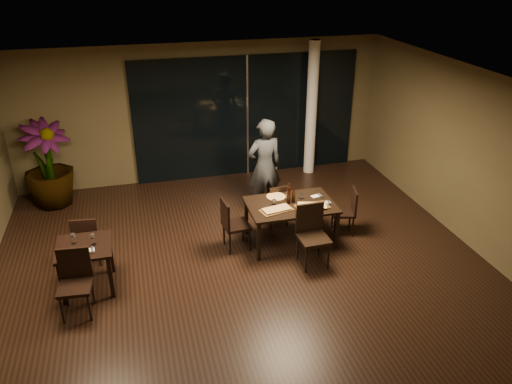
# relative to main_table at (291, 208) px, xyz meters

# --- Properties ---
(ground) EXTENTS (8.00, 8.00, 0.00)m
(ground) POSITION_rel_main_table_xyz_m (-1.00, -0.80, -0.68)
(ground) COLOR black
(ground) RESTS_ON ground
(wall_back) EXTENTS (8.00, 0.10, 3.00)m
(wall_back) POSITION_rel_main_table_xyz_m (-1.00, 3.25, 0.82)
(wall_back) COLOR brown
(wall_back) RESTS_ON ground
(wall_right) EXTENTS (0.10, 8.00, 3.00)m
(wall_right) POSITION_rel_main_table_xyz_m (3.05, -0.80, 0.82)
(wall_right) COLOR brown
(wall_right) RESTS_ON ground
(ceiling) EXTENTS (8.00, 8.00, 0.04)m
(ceiling) POSITION_rel_main_table_xyz_m (-1.00, -0.80, 2.34)
(ceiling) COLOR silver
(ceiling) RESTS_ON wall_back
(window_panel) EXTENTS (5.00, 0.06, 2.70)m
(window_panel) POSITION_rel_main_table_xyz_m (0.00, 3.16, 0.67)
(window_panel) COLOR black
(window_panel) RESTS_ON ground
(column) EXTENTS (0.24, 0.24, 3.00)m
(column) POSITION_rel_main_table_xyz_m (1.40, 2.85, 0.82)
(column) COLOR white
(column) RESTS_ON ground
(main_table) EXTENTS (1.50, 1.00, 0.75)m
(main_table) POSITION_rel_main_table_xyz_m (0.00, 0.00, 0.00)
(main_table) COLOR black
(main_table) RESTS_ON ground
(side_table) EXTENTS (0.80, 0.80, 0.75)m
(side_table) POSITION_rel_main_table_xyz_m (-3.40, -0.50, -0.05)
(side_table) COLOR black
(side_table) RESTS_ON ground
(chair_main_far) EXTENTS (0.43, 0.43, 0.86)m
(chair_main_far) POSITION_rel_main_table_xyz_m (-0.06, 0.59, -0.20)
(chair_main_far) COLOR black
(chair_main_far) RESTS_ON ground
(chair_main_near) EXTENTS (0.48, 0.48, 1.02)m
(chair_main_near) POSITION_rel_main_table_xyz_m (0.14, -0.69, -0.10)
(chair_main_near) COLOR black
(chair_main_near) RESTS_ON ground
(chair_main_left) EXTENTS (0.47, 0.47, 0.94)m
(chair_main_left) POSITION_rel_main_table_xyz_m (-1.04, 0.03, -0.15)
(chair_main_left) COLOR black
(chair_main_left) RESTS_ON ground
(chair_main_right) EXTENTS (0.49, 0.49, 0.86)m
(chair_main_right) POSITION_rel_main_table_xyz_m (1.10, 0.04, -0.20)
(chair_main_right) COLOR black
(chair_main_right) RESTS_ON ground
(chair_side_far) EXTENTS (0.46, 0.46, 0.89)m
(chair_side_far) POSITION_rel_main_table_xyz_m (-3.41, 0.16, -0.18)
(chair_side_far) COLOR black
(chair_side_far) RESTS_ON ground
(chair_side_near) EXTENTS (0.49, 0.49, 0.97)m
(chair_side_near) POSITION_rel_main_table_xyz_m (-3.52, -1.02, -0.13)
(chair_side_near) COLOR black
(chair_side_near) RESTS_ON ground
(diner) EXTENTS (0.69, 0.51, 1.90)m
(diner) POSITION_rel_main_table_xyz_m (-0.13, 1.23, 0.28)
(diner) COLOR #2A2C2F
(diner) RESTS_ON ground
(potted_plant) EXTENTS (1.32, 1.32, 1.75)m
(potted_plant) POSITION_rel_main_table_xyz_m (-4.20, 2.60, 0.20)
(potted_plant) COLOR #174517
(potted_plant) RESTS_ON ground
(pizza_board_left) EXTENTS (0.60, 0.40, 0.01)m
(pizza_board_left) POSITION_rel_main_table_xyz_m (-0.31, -0.17, 0.08)
(pizza_board_left) COLOR #4B3318
(pizza_board_left) RESTS_ON main_table
(pizza_board_right) EXTENTS (0.59, 0.32, 0.01)m
(pizza_board_right) POSITION_rel_main_table_xyz_m (0.31, -0.20, 0.08)
(pizza_board_right) COLOR #472D16
(pizza_board_right) RESTS_ON main_table
(oblong_pizza_left) EXTENTS (0.47, 0.28, 0.02)m
(oblong_pizza_left) POSITION_rel_main_table_xyz_m (-0.31, -0.17, 0.10)
(oblong_pizza_left) COLOR maroon
(oblong_pizza_left) RESTS_ON pizza_board_left
(oblong_pizza_right) EXTENTS (0.50, 0.33, 0.02)m
(oblong_pizza_right) POSITION_rel_main_table_xyz_m (0.31, -0.20, 0.10)
(oblong_pizza_right) COLOR maroon
(oblong_pizza_right) RESTS_ON pizza_board_right
(round_pizza) EXTENTS (0.33, 0.33, 0.01)m
(round_pizza) POSITION_rel_main_table_xyz_m (-0.18, 0.31, 0.08)
(round_pizza) COLOR #B93414
(round_pizza) RESTS_ON main_table
(bottle_a) EXTENTS (0.07, 0.07, 0.30)m
(bottle_a) POSITION_rel_main_table_xyz_m (-0.04, 0.03, 0.23)
(bottle_a) COLOR black
(bottle_a) RESTS_ON main_table
(bottle_b) EXTENTS (0.06, 0.06, 0.27)m
(bottle_b) POSITION_rel_main_table_xyz_m (0.06, 0.05, 0.21)
(bottle_b) COLOR black
(bottle_b) RESTS_ON main_table
(bottle_c) EXTENTS (0.07, 0.07, 0.32)m
(bottle_c) POSITION_rel_main_table_xyz_m (0.00, 0.14, 0.24)
(bottle_c) COLOR black
(bottle_c) RESTS_ON main_table
(tumbler_left) EXTENTS (0.07, 0.07, 0.09)m
(tumbler_left) POSITION_rel_main_table_xyz_m (-0.29, 0.05, 0.12)
(tumbler_left) COLOR white
(tumbler_left) RESTS_ON main_table
(tumbler_right) EXTENTS (0.08, 0.08, 0.09)m
(tumbler_right) POSITION_rel_main_table_xyz_m (0.24, 0.15, 0.12)
(tumbler_right) COLOR white
(tumbler_right) RESTS_ON main_table
(napkin_near) EXTENTS (0.18, 0.10, 0.01)m
(napkin_near) POSITION_rel_main_table_xyz_m (0.58, -0.12, 0.08)
(napkin_near) COLOR white
(napkin_near) RESTS_ON main_table
(napkin_far) EXTENTS (0.20, 0.14, 0.01)m
(napkin_far) POSITION_rel_main_table_xyz_m (0.52, 0.16, 0.08)
(napkin_far) COLOR silver
(napkin_far) RESTS_ON main_table
(wine_glass_a) EXTENTS (0.08, 0.08, 0.17)m
(wine_glass_a) POSITION_rel_main_table_xyz_m (-3.54, -0.39, 0.16)
(wine_glass_a) COLOR white
(wine_glass_a) RESTS_ON side_table
(wine_glass_b) EXTENTS (0.08, 0.08, 0.18)m
(wine_glass_b) POSITION_rel_main_table_xyz_m (-3.26, -0.50, 0.16)
(wine_glass_b) COLOR white
(wine_glass_b) RESTS_ON side_table
(side_napkin) EXTENTS (0.19, 0.12, 0.01)m
(side_napkin) POSITION_rel_main_table_xyz_m (-3.33, -0.67, 0.08)
(side_napkin) COLOR white
(side_napkin) RESTS_ON side_table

